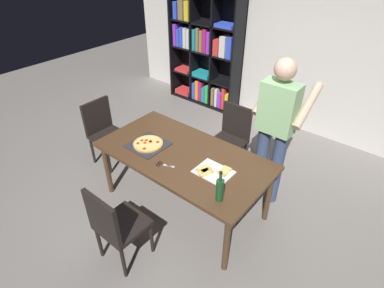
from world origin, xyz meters
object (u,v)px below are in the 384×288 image
at_px(chair_left_end, 104,129).
at_px(person_serving_pizza, 276,126).
at_px(wine_bottle, 220,189).
at_px(dining_table, 183,159).
at_px(pepperoni_pizza_on_tray, 148,144).
at_px(chair_far_side, 231,135).
at_px(kitchen_scissors, 163,165).
at_px(bookshelf, 205,54).
at_px(chair_near_camera, 114,224).

distance_m(chair_left_end, person_serving_pizza, 2.28).
relative_size(person_serving_pizza, wine_bottle, 5.54).
relative_size(dining_table, pepperoni_pizza_on_tray, 4.78).
bearing_deg(person_serving_pizza, wine_bottle, -88.65).
relative_size(chair_far_side, kitchen_scissors, 4.54).
distance_m(dining_table, pepperoni_pizza_on_tray, 0.44).
relative_size(bookshelf, kitchen_scissors, 9.84).
distance_m(chair_left_end, kitchen_scissors, 1.44).
bearing_deg(chair_near_camera, dining_table, 90.00).
bearing_deg(bookshelf, chair_left_end, -87.98).
bearing_deg(chair_left_end, person_serving_pizza, 19.84).
xyz_separation_m(chair_far_side, wine_bottle, (0.69, -1.29, 0.36)).
height_order(chair_left_end, person_serving_pizza, person_serving_pizza).
height_order(dining_table, person_serving_pizza, person_serving_pizza).
xyz_separation_m(chair_far_side, person_serving_pizza, (0.67, -0.22, 0.49)).
relative_size(pepperoni_pizza_on_tray, kitchen_scissors, 1.99).
xyz_separation_m(pepperoni_pizza_on_tray, wine_bottle, (1.10, -0.20, 0.10)).
distance_m(chair_left_end, wine_bottle, 2.17).
bearing_deg(kitchen_scissors, wine_bottle, -3.09).
distance_m(chair_near_camera, chair_far_side, 1.95).
bearing_deg(person_serving_pizza, kitchen_scissors, -124.35).
bearing_deg(dining_table, chair_far_side, 90.00).
relative_size(chair_left_end, kitchen_scissors, 4.54).
height_order(bookshelf, pepperoni_pizza_on_tray, bookshelf).
bearing_deg(chair_far_side, kitchen_scissors, -91.82).
bearing_deg(chair_near_camera, wine_bottle, 43.56).
relative_size(bookshelf, pepperoni_pizza_on_tray, 4.95).
height_order(dining_table, pepperoni_pizza_on_tray, pepperoni_pizza_on_tray).
bearing_deg(chair_far_side, person_serving_pizza, -18.27).
xyz_separation_m(chair_near_camera, chair_left_end, (-1.43, 0.98, 0.00)).
height_order(person_serving_pizza, kitchen_scissors, person_serving_pizza).
relative_size(chair_near_camera, kitchen_scissors, 4.54).
bearing_deg(pepperoni_pizza_on_tray, person_serving_pizza, 39.10).
relative_size(chair_near_camera, pepperoni_pizza_on_tray, 2.28).
xyz_separation_m(chair_far_side, bookshelf, (-1.51, 1.40, 0.42)).
bearing_deg(dining_table, chair_left_end, 180.00).
bearing_deg(person_serving_pizza, bookshelf, 143.37).
bearing_deg(chair_far_side, chair_left_end, -145.64).
distance_m(chair_near_camera, chair_left_end, 1.73).
distance_m(bookshelf, wine_bottle, 3.48).
xyz_separation_m(dining_table, bookshelf, (-1.51, 2.38, 0.24)).
height_order(chair_near_camera, bookshelf, bookshelf).
bearing_deg(dining_table, bookshelf, 122.47).
bearing_deg(chair_near_camera, person_serving_pizza, 68.94).
distance_m(chair_left_end, pepperoni_pizza_on_tray, 1.05).
relative_size(chair_far_side, wine_bottle, 2.85).
relative_size(dining_table, chair_far_side, 2.09).
bearing_deg(bookshelf, wine_bottle, -50.71).
height_order(dining_table, chair_near_camera, chair_near_camera).
relative_size(dining_table, chair_near_camera, 2.09).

